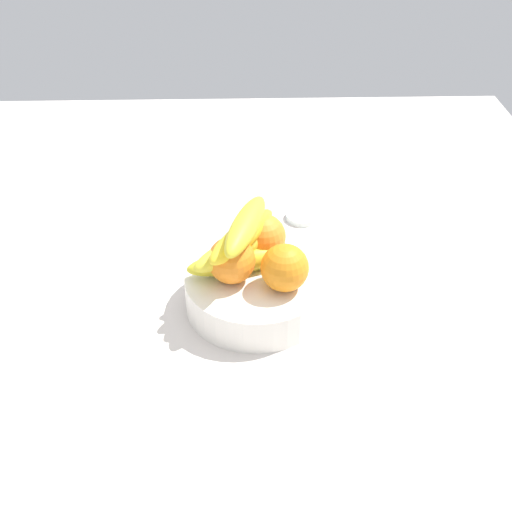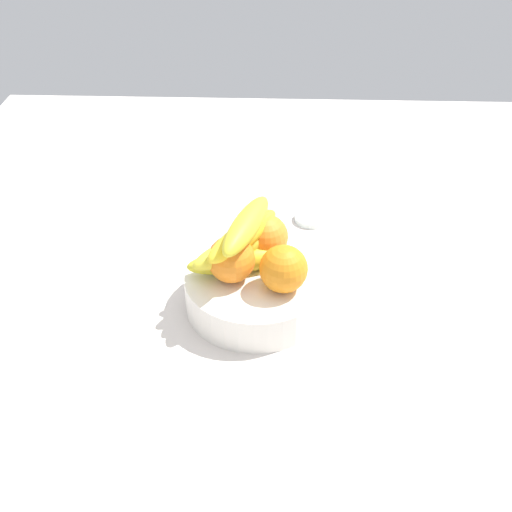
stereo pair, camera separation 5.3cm
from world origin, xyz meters
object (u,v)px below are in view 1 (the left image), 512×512
Objects in this scene: orange_front_right at (263,236)px; banana_bunch at (242,243)px; fruit_bowl at (256,291)px; orange_center at (232,260)px; orange_front_left at (285,269)px; jar_lid at (302,216)px.

banana_bunch is (-3.99, 3.55, 1.56)cm from orange_front_right.
orange_front_right is 5.56cm from banana_bunch.
orange_center is at bearing 99.89° from fruit_bowl.
orange_front_left and orange_front_right have the same top height.
orange_center is 31.31cm from jar_lid.
fruit_bowl is at bearing 54.76° from orange_front_left.
jar_lid is (29.02, -5.55, -9.17)cm from orange_front_left.
orange_front_right reaches higher than jar_lid.
orange_center is 3.29cm from banana_bunch.
fruit_bowl is 8.96cm from orange_front_right.
orange_front_right is (8.81, 2.99, 0.00)cm from orange_front_left.
banana_bunch reaches higher than orange_center.
jar_lid is at bearing -20.79° from fruit_bowl.
orange_front_right is at bearing -38.52° from orange_center.
banana_bunch is at bearing 53.60° from orange_front_left.
banana_bunch reaches higher than orange_front_right.
orange_center is 0.43× the size of banana_bunch.
orange_front_right is at bearing 157.10° from jar_lid.
orange_front_right is at bearing -12.92° from fruit_bowl.
jar_lid is at bearing -27.14° from orange_center.
orange_front_left is 8.45cm from orange_center.
orange_front_left is 1.16× the size of jar_lid.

